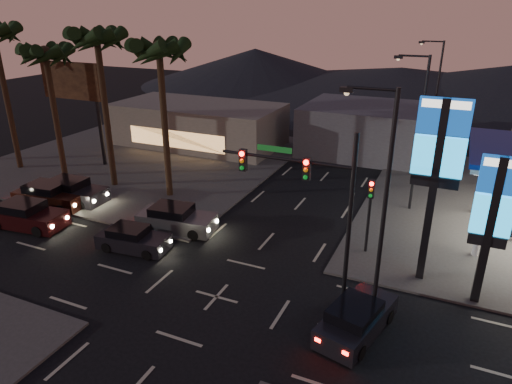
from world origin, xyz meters
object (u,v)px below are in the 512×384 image
at_px(traffic_signal_mast, 311,191).
at_px(car_lane_b_front, 176,219).
at_px(pylon_sign_short, 493,210).
at_px(pylon_sign_tall, 438,156).
at_px(suv_station, 356,319).
at_px(car_lane_b_rear, 50,196).
at_px(car_lane_b_mid, 71,191).
at_px(car_lane_a_mid, 26,216).
at_px(car_lane_a_front, 133,239).

xyz_separation_m(traffic_signal_mast, car_lane_b_front, (-9.33, 3.14, -4.50)).
relative_size(pylon_sign_short, car_lane_b_front, 1.42).
distance_m(pylon_sign_short, car_lane_b_front, 17.04).
height_order(pylon_sign_tall, suv_station, pylon_sign_tall).
bearing_deg(car_lane_b_rear, car_lane_b_front, 2.59).
bearing_deg(pylon_sign_short, car_lane_b_mid, 176.87).
relative_size(pylon_sign_tall, traffic_signal_mast, 1.12).
distance_m(pylon_sign_short, car_lane_a_mid, 25.66).
height_order(traffic_signal_mast, suv_station, traffic_signal_mast).
relative_size(car_lane_a_front, car_lane_b_mid, 0.84).
bearing_deg(pylon_sign_tall, traffic_signal_mast, -143.48).
bearing_deg(traffic_signal_mast, pylon_sign_tall, 36.52).
bearing_deg(pylon_sign_short, car_lane_b_front, 177.85).
bearing_deg(car_lane_b_rear, suv_station, -11.73).
bearing_deg(car_lane_a_mid, suv_station, -4.50).
distance_m(car_lane_a_front, suv_station, 13.08).
distance_m(car_lane_b_front, suv_station, 13.04).
bearing_deg(traffic_signal_mast, car_lane_b_front, 161.42).
distance_m(car_lane_b_rear, suv_station, 22.30).
relative_size(pylon_sign_short, car_lane_b_mid, 1.39).
distance_m(car_lane_a_mid, car_lane_b_rear, 3.12).
xyz_separation_m(car_lane_a_mid, suv_station, (20.69, -1.63, -0.07)).
xyz_separation_m(pylon_sign_tall, suv_station, (-2.02, -5.35, -5.72)).
bearing_deg(suv_station, pylon_sign_tall, 69.35).
bearing_deg(car_lane_b_front, car_lane_a_front, -106.26).
distance_m(car_lane_a_front, car_lane_b_rear, 9.26).
distance_m(car_lane_a_mid, suv_station, 20.76).
bearing_deg(suv_station, pylon_sign_short, 43.93).
xyz_separation_m(traffic_signal_mast, suv_station, (2.73, -1.84, -4.56)).
relative_size(car_lane_a_mid, car_lane_b_front, 1.02).
bearing_deg(pylon_sign_tall, car_lane_a_front, -167.29).
xyz_separation_m(car_lane_b_mid, car_lane_b_rear, (-0.70, -1.22, -0.00)).
distance_m(pylon_sign_short, car_lane_a_front, 18.06).
xyz_separation_m(pylon_sign_short, car_lane_b_rear, (-26.35, 0.18, -3.91)).
bearing_deg(car_lane_a_mid, car_lane_b_mid, 96.10).
height_order(pylon_sign_short, car_lane_b_mid, pylon_sign_short).
xyz_separation_m(pylon_sign_tall, car_lane_a_front, (-14.94, -3.37, -5.77)).
distance_m(pylon_sign_short, car_lane_b_rear, 26.63).
xyz_separation_m(traffic_signal_mast, car_lane_a_mid, (-17.97, -0.21, -4.49)).
xyz_separation_m(car_lane_b_rear, suv_station, (21.83, -4.53, -0.08)).
bearing_deg(car_lane_a_front, pylon_sign_short, 7.74).
height_order(traffic_signal_mast, car_lane_b_rear, traffic_signal_mast).
xyz_separation_m(traffic_signal_mast, car_lane_b_rear, (-19.10, 2.69, -4.48)).
height_order(car_lane_a_front, car_lane_b_front, car_lane_b_front).
height_order(traffic_signal_mast, car_lane_b_mid, traffic_signal_mast).
bearing_deg(car_lane_a_front, suv_station, -8.71).
relative_size(car_lane_a_mid, car_lane_b_rear, 0.98).
relative_size(pylon_sign_short, suv_station, 1.52).
distance_m(pylon_sign_tall, pylon_sign_short, 3.20).
height_order(pylon_sign_tall, car_lane_b_rear, pylon_sign_tall).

